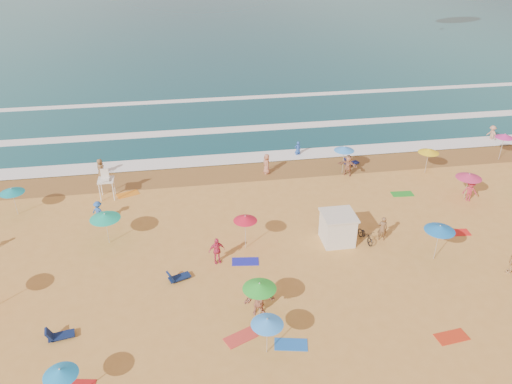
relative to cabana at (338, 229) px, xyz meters
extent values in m
plane|color=gold|center=(-2.84, -1.01, -1.00)|extent=(220.00, 220.00, 0.00)
cube|color=#0C4756|center=(-2.84, 82.99, -1.00)|extent=(220.00, 140.00, 0.18)
plane|color=olive|center=(-2.84, 11.49, -0.99)|extent=(220.00, 220.00, 0.00)
cube|color=white|center=(-2.84, 13.99, -0.90)|extent=(200.00, 2.20, 0.05)
cube|color=white|center=(-2.84, 20.99, -0.90)|extent=(200.00, 1.60, 0.05)
cube|color=white|center=(-2.84, 30.99, -0.90)|extent=(200.00, 1.20, 0.05)
cube|color=silver|center=(0.00, 0.00, 0.00)|extent=(2.00, 2.00, 2.00)
cube|color=silver|center=(0.00, 0.00, 1.06)|extent=(2.20, 2.20, 0.12)
imported|color=black|center=(1.90, -0.30, -0.53)|extent=(0.98, 1.88, 0.94)
cone|color=#1988D6|center=(-15.83, -10.41, 0.95)|extent=(1.53, 1.53, 0.35)
cone|color=#CD2D61|center=(11.50, 3.92, 1.05)|extent=(1.94, 1.94, 0.35)
cone|color=blue|center=(5.57, -2.92, 1.34)|extent=(1.89, 1.89, 0.35)
cone|color=yellow|center=(10.61, 8.77, 1.06)|extent=(1.74, 1.74, 0.35)
cone|color=#3894FC|center=(3.56, 9.84, 1.28)|extent=(1.70, 1.70, 0.35)
cone|color=red|center=(-6.19, 0.23, 1.30)|extent=(1.54, 1.54, 0.35)
cone|color=green|center=(-6.34, -6.18, 1.01)|extent=(1.84, 1.84, 0.35)
cone|color=#C82C8A|center=(18.42, 10.19, 1.31)|extent=(1.57, 1.57, 0.35)
cone|color=#3894FF|center=(-6.42, -8.92, 1.05)|extent=(1.62, 1.62, 0.35)
cone|color=teal|center=(-22.19, 7.13, 1.01)|extent=(1.74, 1.74, 0.35)
cone|color=#15B28D|center=(-15.18, 2.27, 1.10)|extent=(2.00, 2.00, 0.35)
cube|color=#0E1C49|center=(-16.80, -6.27, -0.83)|extent=(1.38, 0.78, 0.34)
cube|color=#0F1F4C|center=(-10.59, -2.42, -0.83)|extent=(1.41, 0.98, 0.34)
cube|color=#0E164A|center=(4.89, 11.23, -0.83)|extent=(1.41, 0.96, 0.34)
cube|color=#1D22BB|center=(-6.42, -1.29, -0.98)|extent=(1.80, 1.07, 0.03)
cube|color=orange|center=(-14.36, 8.93, -0.98)|extent=(1.89, 1.40, 0.03)
cube|color=red|center=(-7.60, -7.75, -0.98)|extent=(1.90, 1.47, 0.03)
cube|color=red|center=(8.61, -0.35, -0.98)|extent=(1.77, 1.02, 0.03)
cube|color=blue|center=(-5.11, -8.63, -0.98)|extent=(1.84, 1.19, 0.03)
cube|color=green|center=(7.12, 5.47, -0.98)|extent=(1.76, 0.98, 0.03)
cube|color=red|center=(3.31, -9.47, -0.98)|extent=(1.79, 1.04, 0.03)
imported|color=#B37453|center=(3.85, 9.36, -0.07)|extent=(1.69, 1.49, 1.85)
imported|color=tan|center=(20.14, 14.33, -0.35)|extent=(0.85, 1.25, 1.79)
imported|color=#D8365F|center=(-8.20, -1.05, -0.10)|extent=(1.13, 0.67, 1.80)
imported|color=brown|center=(-16.79, 12.78, -0.39)|extent=(0.99, 0.95, 1.71)
imported|color=#B72D42|center=(11.71, 3.69, -0.17)|extent=(1.22, 0.94, 1.67)
imported|color=#2550AD|center=(0.61, 13.94, -0.43)|extent=(0.65, 0.48, 1.64)
imported|color=tan|center=(-6.34, -6.03, -0.07)|extent=(1.75, 0.62, 1.86)
imported|color=brown|center=(3.04, -0.30, -0.10)|extent=(0.74, 0.58, 1.79)
imported|color=#B56E53|center=(-2.85, 10.85, -0.12)|extent=(0.66, 0.93, 1.77)
imported|color=blue|center=(-16.10, 5.23, -0.20)|extent=(1.18, 0.98, 1.59)
camera|label=1|loc=(-9.86, -26.71, 18.24)|focal=35.00mm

